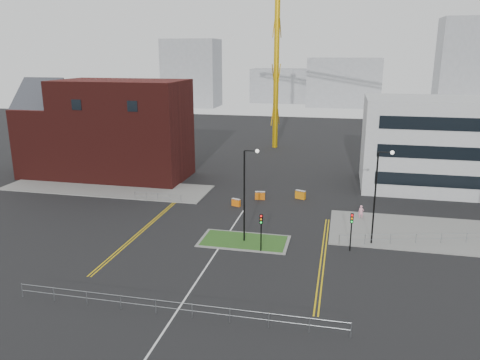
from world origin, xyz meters
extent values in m
plane|color=black|center=(0.00, 0.00, 0.00)|extent=(200.00, 200.00, 0.00)
cube|color=slate|center=(-20.00, 22.00, 0.06)|extent=(28.00, 8.00, 0.12)
cube|color=slate|center=(22.00, 14.00, 0.06)|extent=(24.00, 10.00, 0.12)
cube|color=slate|center=(2.00, 8.00, 0.04)|extent=(8.60, 4.60, 0.08)
cube|color=#28501A|center=(2.00, 8.00, 0.06)|extent=(8.00, 4.00, 0.12)
cube|color=#401210|center=(-20.00, 28.00, 7.00)|extent=(18.00, 10.00, 14.00)
cube|color=black|center=(-24.00, 22.98, 11.00)|extent=(1.40, 0.10, 1.40)
cube|color=black|center=(-16.00, 22.98, 11.00)|extent=(1.40, 0.10, 1.40)
cube|color=#401210|center=(-32.00, 28.00, 5.00)|extent=(6.00, 10.00, 10.00)
cube|color=#2D3038|center=(-32.00, 28.00, 10.00)|extent=(6.40, 8.49, 8.49)
cube|color=silver|center=(26.00, 32.00, 6.00)|extent=(25.00, 12.00, 12.00)
cube|color=black|center=(26.00, 25.98, 2.50)|extent=(22.00, 0.10, 1.60)
cube|color=black|center=(26.00, 25.98, 6.00)|extent=(22.00, 0.10, 1.60)
cube|color=black|center=(26.00, 25.98, 9.50)|extent=(22.00, 0.10, 1.60)
cylinder|color=gold|center=(-2.00, 55.00, 18.22)|extent=(1.00, 1.00, 36.44)
cylinder|color=black|center=(2.00, 8.00, 4.50)|extent=(0.16, 0.16, 9.00)
cylinder|color=black|center=(2.60, 8.00, 9.00)|extent=(1.20, 0.10, 0.10)
sphere|color=silver|center=(3.20, 8.00, 9.00)|extent=(0.36, 0.36, 0.36)
cylinder|color=black|center=(14.00, 10.00, 4.50)|extent=(0.16, 0.16, 9.00)
cylinder|color=black|center=(14.60, 10.00, 9.00)|extent=(1.20, 0.10, 0.10)
sphere|color=silver|center=(15.20, 10.00, 9.00)|extent=(0.36, 0.36, 0.36)
cylinder|color=black|center=(4.00, 6.00, 1.50)|extent=(0.12, 0.12, 3.00)
cube|color=black|center=(4.00, 6.00, 3.20)|extent=(0.28, 0.22, 0.90)
sphere|color=red|center=(4.00, 5.87, 3.50)|extent=(0.18, 0.18, 0.18)
sphere|color=orange|center=(4.00, 5.87, 3.20)|extent=(0.18, 0.18, 0.18)
sphere|color=#0CCC33|center=(4.00, 5.87, 2.90)|extent=(0.18, 0.18, 0.18)
cylinder|color=black|center=(12.00, 8.00, 1.50)|extent=(0.12, 0.12, 3.00)
cube|color=black|center=(12.00, 8.00, 3.20)|extent=(0.28, 0.22, 0.90)
sphere|color=red|center=(12.00, 7.87, 3.50)|extent=(0.18, 0.18, 0.18)
sphere|color=orange|center=(12.00, 7.87, 3.20)|extent=(0.18, 0.18, 0.18)
sphere|color=#0CCC33|center=(12.00, 7.87, 2.90)|extent=(0.18, 0.18, 0.18)
cylinder|color=gray|center=(0.00, -6.00, 1.05)|extent=(24.00, 0.04, 0.04)
cylinder|color=gray|center=(0.00, -6.00, 0.55)|extent=(24.00, 0.04, 0.04)
cylinder|color=gray|center=(-12.00, -6.00, 0.55)|extent=(0.05, 0.05, 1.10)
cylinder|color=gray|center=(12.00, -6.00, 0.55)|extent=(0.05, 0.05, 1.10)
cylinder|color=gray|center=(-11.00, 18.00, 1.05)|extent=(6.00, 0.04, 0.04)
cylinder|color=gray|center=(-11.00, 18.00, 0.55)|extent=(6.00, 0.04, 0.04)
cylinder|color=gray|center=(-14.00, 18.00, 0.55)|extent=(0.05, 0.05, 1.10)
cylinder|color=gray|center=(-8.00, 18.00, 0.55)|extent=(0.05, 0.05, 1.10)
cylinder|color=gray|center=(20.50, 11.50, 1.05)|extent=(19.01, 5.04, 0.04)
cylinder|color=gray|center=(20.50, 11.50, 0.55)|extent=(19.01, 5.04, 0.04)
cylinder|color=gray|center=(11.00, 9.00, 0.55)|extent=(0.05, 0.05, 1.10)
cube|color=silver|center=(0.00, 2.00, 0.01)|extent=(0.15, 30.00, 0.01)
cube|color=gold|center=(-9.00, 10.00, 0.01)|extent=(0.12, 24.00, 0.01)
cube|color=gold|center=(-8.70, 10.00, 0.01)|extent=(0.12, 24.00, 0.01)
cube|color=gold|center=(9.50, 6.00, 0.01)|extent=(0.12, 20.00, 0.01)
cube|color=gold|center=(9.80, 6.00, 0.01)|extent=(0.12, 20.00, 0.01)
cube|color=gray|center=(-40.00, 120.00, 11.00)|extent=(18.00, 12.00, 22.00)
cube|color=gray|center=(10.00, 130.00, 8.00)|extent=(24.00, 12.00, 16.00)
cube|color=gray|center=(45.00, 125.00, 14.00)|extent=(14.00, 12.00, 28.00)
cube|color=gray|center=(-8.00, 140.00, 6.00)|extent=(30.00, 12.00, 12.00)
imported|color=pink|center=(13.19, 16.94, 0.79)|extent=(0.59, 0.39, 1.58)
cube|color=orange|center=(-1.21, 18.39, 0.44)|extent=(1.12, 0.72, 0.89)
cube|color=silver|center=(-1.21, 18.39, 0.84)|extent=(1.12, 0.72, 0.11)
cube|color=#D15F0B|center=(1.12, 21.59, 0.51)|extent=(1.26, 0.53, 1.02)
cube|color=silver|center=(1.12, 21.59, 0.97)|extent=(1.26, 0.53, 0.12)
cube|color=orange|center=(6.00, 22.94, 0.53)|extent=(1.35, 0.86, 1.07)
cube|color=silver|center=(6.00, 22.94, 1.01)|extent=(1.35, 0.86, 0.13)
camera|label=1|loc=(10.77, -33.21, 17.70)|focal=35.00mm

